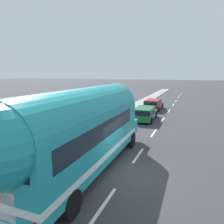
{
  "coord_description": "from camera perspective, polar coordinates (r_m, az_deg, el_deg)",
  "views": [
    {
      "loc": [
        2.83,
        -9.19,
        4.8
      ],
      "look_at": [
        -1.9,
        2.96,
        2.39
      ],
      "focal_mm": 33.77,
      "sensor_mm": 36.0,
      "label": 1
    }
  ],
  "objects": [
    {
      "name": "car_second",
      "position": [
        28.48,
        11.11,
        2.2
      ],
      "size": [
        2.11,
        4.51,
        1.37
      ],
      "color": "#A5191E",
      "rests_on": "ground"
    },
    {
      "name": "ground_plane",
      "position": [
        10.74,
        3.87,
        -16.08
      ],
      "size": [
        300.0,
        300.0,
        0.0
      ],
      "primitive_type": "plane",
      "color": "#38383D"
    },
    {
      "name": "car_lead",
      "position": [
        21.84,
        8.84,
        -0.22
      ],
      "size": [
        2.12,
        4.78,
        1.37
      ],
      "color": "#196633",
      "rests_on": "ground"
    },
    {
      "name": "sidewalk_slab",
      "position": [
        21.23,
        -0.72,
        -2.38
      ],
      "size": [
        2.17,
        90.0,
        0.15
      ],
      "primitive_type": "cube",
      "color": "gray",
      "rests_on": "ground"
    },
    {
      "name": "painted_bus",
      "position": [
        9.76,
        -8.64,
        -4.46
      ],
      "size": [
        2.66,
        11.94,
        4.12
      ],
      "color": "teal",
      "rests_on": "ground"
    },
    {
      "name": "lane_markings",
      "position": [
        23.43,
        7.16,
        -1.41
      ],
      "size": [
        3.98,
        80.0,
        0.01
      ],
      "color": "silver",
      "rests_on": "ground"
    }
  ]
}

